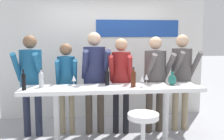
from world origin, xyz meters
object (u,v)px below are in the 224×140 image
wine_bottle_0 (133,78)px  wine_glass_2 (146,77)px  bar_stool (143,131)px  wine_glass_1 (142,79)px  decorative_vase (172,80)px  tasting_table (113,95)px  wine_bottle_1 (24,81)px  wine_bottle_2 (107,77)px  wine_glass_0 (74,79)px  person_left (66,78)px  person_center_right (155,74)px  wine_bottle_3 (41,79)px  person_far_left (31,74)px  person_center (121,75)px  person_center_left (95,72)px  person_right (182,72)px

wine_bottle_0 → wine_glass_2: 0.29m
bar_stool → wine_bottle_0: 0.89m
wine_glass_1 → decorative_vase: size_ratio=0.80×
tasting_table → wine_bottle_1: (-1.31, -0.12, 0.27)m
wine_bottle_2 → wine_glass_0: 0.53m
wine_bottle_2 → person_left: bearing=147.8°
person_center_right → wine_bottle_2: size_ratio=5.95×
wine_bottle_3 → wine_glass_2: (1.65, 0.04, -0.01)m
bar_stool → wine_bottle_3: bearing=151.3°
tasting_table → wine_bottle_2: (-0.07, 0.13, 0.26)m
decorative_vase → person_center_right: bearing=108.1°
person_far_left → person_center_right: person_far_left is taller
person_far_left → wine_bottle_0: bearing=-13.5°
bar_stool → wine_bottle_2: 1.10m
person_far_left → decorative_vase: 2.35m
wine_glass_2 → wine_bottle_1: bearing=-173.3°
person_left → wine_bottle_1: 0.88m
person_center_right → wine_glass_1: 0.68m
person_left → wine_glass_2: 1.38m
person_center → wine_bottle_3: 1.36m
tasting_table → wine_bottle_3: 1.12m
bar_stool → wine_bottle_1: size_ratio=2.32×
person_far_left → tasting_table: bearing=-15.7°
person_center → wine_bottle_2: bearing=-117.9°
person_center_left → wine_glass_0: size_ratio=10.17×
person_right → wine_bottle_3: 2.45m
bar_stool → decorative_vase: 1.13m
person_center → wine_glass_1: person_center is taller
person_far_left → decorative_vase: size_ratio=7.95×
wine_bottle_3 → wine_glass_0: (0.49, 0.02, -0.01)m
person_left → wine_bottle_0: person_left is taller
person_far_left → decorative_vase: (2.30, -0.49, -0.05)m
wine_bottle_1 → wine_glass_2: wine_bottle_1 is taller
person_right → bar_stool: bearing=-137.3°
wine_bottle_0 → person_center_right: bearing=46.7°
bar_stool → person_left: (-1.06, 1.26, 0.53)m
person_left → wine_bottle_0: bearing=-34.0°
person_center_right → wine_glass_0: (-1.42, -0.40, 0.01)m
person_center_right → wine_bottle_0: (-0.50, -0.53, 0.02)m
person_center_left → wine_bottle_2: person_center_left is taller
person_far_left → wine_bottle_0: size_ratio=5.71×
person_center_left → person_right: bearing=-5.6°
tasting_table → person_left: size_ratio=1.74×
person_far_left → person_center_left: person_center_left is taller
tasting_table → person_right: size_ratio=1.59×
bar_stool → wine_bottle_1: bearing=160.1°
bar_stool → wine_bottle_1: (-1.63, 0.59, 0.60)m
decorative_vase → person_right: bearing=54.3°
wine_bottle_1 → wine_glass_0: (0.71, 0.20, -0.01)m
wine_bottle_3 → decorative_vase: bearing=-1.0°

